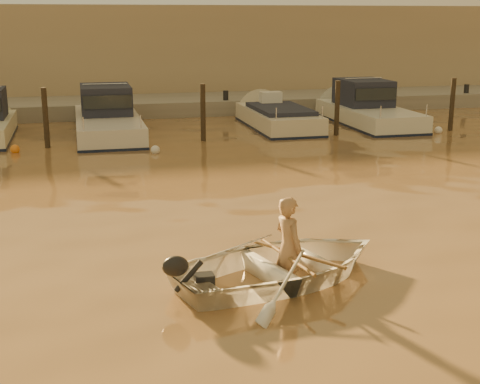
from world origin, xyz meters
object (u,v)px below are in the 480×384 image
object	(u,v)px
waterfront_building	(160,53)
moored_boat_4	(369,109)
dinghy	(283,264)
moored_boat_3	(278,122)
moored_boat_2	(107,118)
person	(288,247)

from	to	relation	value
waterfront_building	moored_boat_4	bearing A→B (deg)	-57.25
dinghy	waterfront_building	world-z (taller)	waterfront_building
dinghy	moored_boat_3	distance (m)	15.86
moored_boat_2	waterfront_building	xyz separation A→B (m)	(3.39, 11.00, 1.77)
moored_boat_4	waterfront_building	distance (m)	13.20
moored_boat_4	person	bearing A→B (deg)	-118.69
person	dinghy	bearing A→B (deg)	90.00
person	waterfront_building	distance (m)	26.26
moored_boat_3	moored_boat_2	bearing A→B (deg)	180.00
moored_boat_2	moored_boat_4	size ratio (longest dim) A/B	1.09
dinghy	moored_boat_4	xyz separation A→B (m)	(8.39, 15.20, 0.35)
dinghy	person	xyz separation A→B (m)	(0.10, 0.03, 0.28)
dinghy	moored_boat_2	distance (m)	15.34
person	moored_boat_4	world-z (taller)	moored_boat_4
moored_boat_2	moored_boat_4	distance (m)	10.47
moored_boat_3	dinghy	bearing A→B (deg)	-106.62
moored_boat_3	waterfront_building	distance (m)	11.67
dinghy	person	size ratio (longest dim) A/B	2.22
person	waterfront_building	world-z (taller)	waterfront_building
dinghy	moored_boat_3	bearing A→B (deg)	-33.78
moored_boat_2	moored_boat_3	xyz separation A→B (m)	(6.61, 0.00, -0.40)
person	moored_boat_3	distance (m)	15.81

